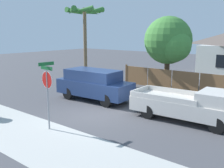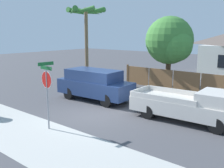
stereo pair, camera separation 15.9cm
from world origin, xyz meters
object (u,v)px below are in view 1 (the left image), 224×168
oak_tree (170,42)px  orange_pickup (192,105)px  red_suv (94,84)px  stop_sign (47,85)px  palm_tree (85,18)px

oak_tree → orange_pickup: bearing=-55.1°
red_suv → stop_sign: bearing=-72.4°
red_suv → stop_sign: stop_sign is taller
orange_pickup → stop_sign: size_ratio=1.82×
red_suv → orange_pickup: (6.35, 0.01, -0.25)m
oak_tree → stop_sign: 11.81m
palm_tree → orange_pickup: palm_tree is taller
palm_tree → oak_tree: bearing=25.2°
oak_tree → red_suv: 7.40m
palm_tree → orange_pickup: 12.43m
red_suv → orange_pickup: size_ratio=0.92×
oak_tree → orange_pickup: (4.72, -6.77, -2.72)m
palm_tree → red_suv: 7.38m
red_suv → orange_pickup: bearing=-2.9°
red_suv → oak_tree: bearing=73.4°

